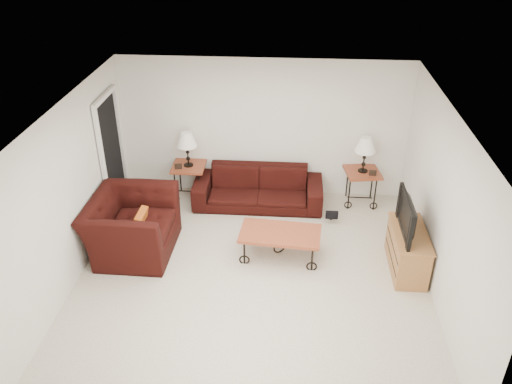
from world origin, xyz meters
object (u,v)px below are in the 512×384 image
at_px(television, 412,216).
at_px(side_table_left, 190,181).
at_px(lamp_left, 187,149).
at_px(sofa, 258,188).
at_px(lamp_right, 365,155).
at_px(side_table_right, 361,187).
at_px(coffee_table, 280,245).
at_px(tv_stand, 407,251).
at_px(armchair, 132,226).
at_px(backpack, 332,209).

bearing_deg(television, side_table_left, -117.84).
distance_m(lamp_left, television, 3.98).
bearing_deg(sofa, lamp_right, 5.68).
relative_size(side_table_right, coffee_table, 0.53).
xyz_separation_m(sofa, lamp_left, (-1.25, 0.18, 0.62)).
distance_m(lamp_left, tv_stand, 4.05).
xyz_separation_m(side_table_right, armchair, (-3.62, -1.70, 0.13)).
bearing_deg(television, side_table_right, -166.01).
bearing_deg(television, lamp_right, -166.01).
xyz_separation_m(side_table_left, armchair, (-0.56, -1.70, 0.13)).
bearing_deg(side_table_right, lamp_left, 180.00).
bearing_deg(lamp_left, lamp_right, -0.00).
height_order(lamp_left, coffee_table, lamp_left).
distance_m(coffee_table, television, 1.96).
height_order(coffee_table, backpack, coffee_table).
distance_m(lamp_right, television, 1.92).
bearing_deg(backpack, side_table_left, -171.30).
bearing_deg(armchair, coffee_table, -89.27).
height_order(sofa, backpack, sofa).
relative_size(side_table_right, television, 0.66).
distance_m(side_table_left, backpack, 2.60).
relative_size(side_table_right, lamp_right, 1.00).
height_order(side_table_right, armchair, armchair).
bearing_deg(side_table_left, lamp_left, 0.00).
xyz_separation_m(lamp_right, television, (0.46, -1.86, -0.04)).
bearing_deg(armchair, backpack, -69.54).
distance_m(sofa, armchair, 2.37).
bearing_deg(backpack, lamp_right, 71.26).
relative_size(side_table_left, side_table_right, 0.99).
bearing_deg(lamp_left, side_table_right, -0.00).
height_order(tv_stand, television, television).
distance_m(lamp_right, backpack, 1.10).
bearing_deg(armchair, side_table_left, -17.21).
xyz_separation_m(tv_stand, television, (-0.02, 0.00, 0.60)).
bearing_deg(side_table_right, coffee_table, -128.63).
xyz_separation_m(lamp_left, coffee_table, (1.69, -1.71, -0.72)).
distance_m(tv_stand, television, 0.60).
bearing_deg(lamp_left, television, -27.84).
relative_size(side_table_left, lamp_left, 1.00).
bearing_deg(coffee_table, lamp_right, 51.37).
bearing_deg(side_table_right, lamp_right, 0.00).
distance_m(side_table_right, armchair, 4.00).
distance_m(sofa, backpack, 1.35).
height_order(lamp_right, television, lamp_right).
bearing_deg(sofa, backpack, -18.84).
xyz_separation_m(sofa, armchair, (-1.81, -1.52, 0.12)).
bearing_deg(backpack, armchair, -138.24).
bearing_deg(television, armchair, -92.26).
height_order(side_table_right, tv_stand, tv_stand).
distance_m(side_table_right, backpack, 0.82).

